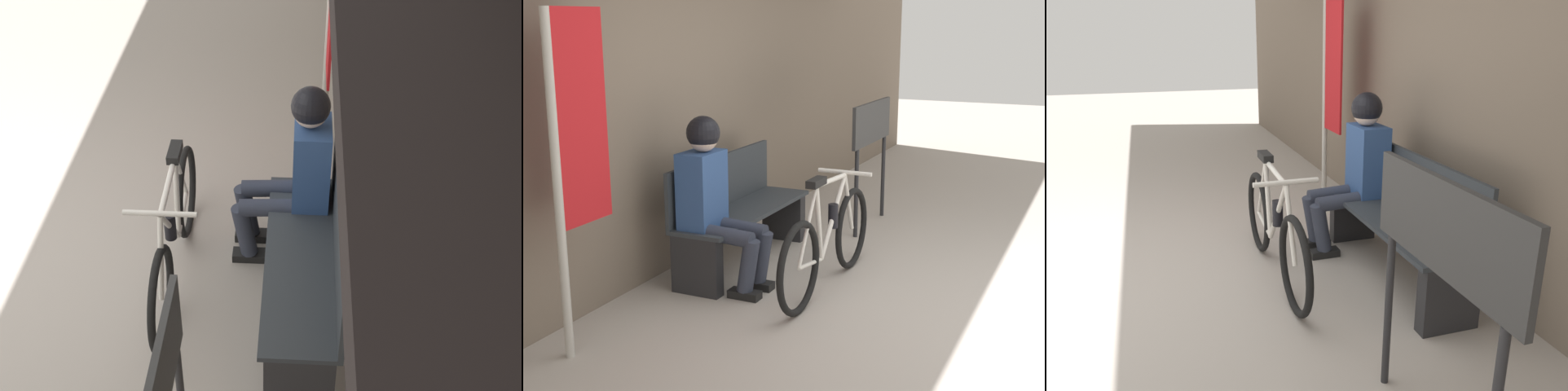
% 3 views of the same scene
% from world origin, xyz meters
% --- Properties ---
extents(ground_plane, '(24.00, 24.00, 0.00)m').
position_xyz_m(ground_plane, '(0.00, 0.00, 0.00)').
color(ground_plane, '#ADA399').
extents(storefront_wall, '(12.00, 0.56, 3.20)m').
position_xyz_m(storefront_wall, '(0.00, 2.37, 1.66)').
color(storefront_wall, '#756656').
rests_on(storefront_wall, ground_plane).
extents(park_bench_near, '(1.50, 0.42, 0.84)m').
position_xyz_m(park_bench_near, '(0.28, 1.93, 0.38)').
color(park_bench_near, '#2D3338').
rests_on(park_bench_near, ground_plane).
extents(bicycle, '(1.60, 0.40, 0.83)m').
position_xyz_m(bicycle, '(0.05, 1.11, 0.34)').
color(bicycle, black).
rests_on(bicycle, ground_plane).
extents(person_seated, '(0.34, 0.60, 1.21)m').
position_xyz_m(person_seated, '(-0.26, 1.83, 0.69)').
color(person_seated, '#2D3342').
rests_on(person_seated, ground_plane).
extents(banner_pole, '(0.45, 0.05, 1.90)m').
position_xyz_m(banner_pole, '(-1.38, 2.03, 1.19)').
color(banner_pole, '#B7B2A8').
rests_on(banner_pole, ground_plane).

